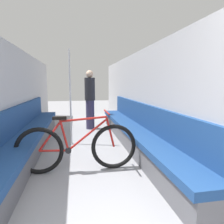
% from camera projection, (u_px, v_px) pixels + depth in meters
% --- Properties ---
extents(wall_left, '(0.10, 9.59, 2.07)m').
position_uv_depth(wall_left, '(9.00, 100.00, 3.60)').
color(wall_left, '#B2B2B7').
rests_on(wall_left, ground).
extents(wall_right, '(0.10, 9.59, 2.07)m').
position_uv_depth(wall_right, '(150.00, 98.00, 4.08)').
color(wall_right, '#B2B2B7').
rests_on(wall_right, ground).
extents(bench_seat_row_left, '(0.50, 5.11, 0.92)m').
position_uv_depth(bench_seat_row_left, '(28.00, 138.00, 3.83)').
color(bench_seat_row_left, '#5B5B60').
rests_on(bench_seat_row_left, ground).
extents(bench_seat_row_right, '(0.50, 5.11, 0.92)m').
position_uv_depth(bench_seat_row_right, '(135.00, 133.00, 4.21)').
color(bench_seat_row_right, '#5B5B60').
rests_on(bench_seat_row_right, ground).
extents(bicycle, '(1.83, 0.46, 0.92)m').
position_uv_depth(bicycle, '(78.00, 148.00, 3.02)').
color(bicycle, black).
rests_on(bicycle, ground).
extents(grab_pole_near, '(0.08, 0.08, 2.05)m').
position_uv_depth(grab_pole_near, '(70.00, 99.00, 4.30)').
color(grab_pole_near, gray).
rests_on(grab_pole_near, ground).
extents(passenger_standing, '(0.30, 0.30, 1.71)m').
position_uv_depth(passenger_standing, '(90.00, 99.00, 5.82)').
color(passenger_standing, '#332D4C').
rests_on(passenger_standing, ground).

